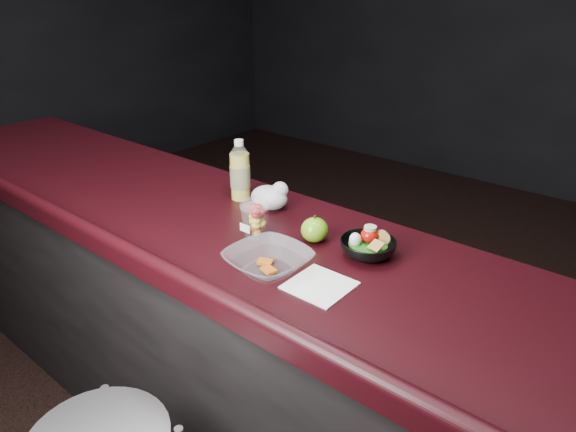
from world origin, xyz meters
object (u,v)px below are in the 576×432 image
(fruit_cup, at_px, (255,217))
(snack_bowl, at_px, (368,246))
(lemonade_bottle, at_px, (240,174))
(green_apple, at_px, (315,230))
(takeout_bowl, at_px, (268,261))

(fruit_cup, distance_m, snack_bowl, 0.37)
(lemonade_bottle, bearing_deg, snack_bowl, -7.25)
(lemonade_bottle, xyz_separation_m, snack_bowl, (0.60, -0.08, -0.06))
(lemonade_bottle, distance_m, snack_bowl, 0.61)
(green_apple, distance_m, takeout_bowl, 0.22)
(fruit_cup, distance_m, green_apple, 0.19)
(snack_bowl, bearing_deg, fruit_cup, -160.60)
(fruit_cup, xyz_separation_m, takeout_bowl, (0.17, -0.13, -0.04))
(green_apple, xyz_separation_m, takeout_bowl, (0.01, -0.22, -0.01))
(snack_bowl, relative_size, takeout_bowl, 0.87)
(snack_bowl, xyz_separation_m, takeout_bowl, (-0.17, -0.25, -0.00))
(snack_bowl, bearing_deg, green_apple, -171.45)
(lemonade_bottle, xyz_separation_m, green_apple, (0.42, -0.10, -0.06))
(green_apple, height_order, snack_bowl, snack_bowl)
(lemonade_bottle, bearing_deg, green_apple, -13.67)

